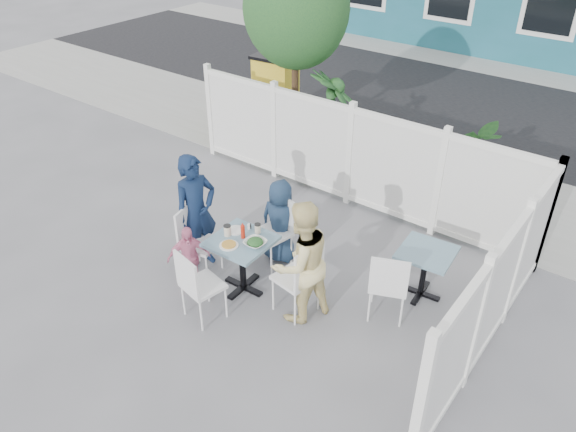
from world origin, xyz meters
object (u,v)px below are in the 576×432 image
Objects in this scene: main_table at (242,251)px; man at (196,213)px; utility_cabinet at (276,94)px; toddler at (189,258)px; spare_table at (426,261)px; chair_left at (195,236)px; chair_right at (301,274)px; chair_near at (196,282)px; chair_back at (277,225)px; boy at (281,221)px; woman at (301,263)px.

main_table is 0.84m from man.
utility_cabinet is 5.08m from toddler.
toddler is at bearing -145.92° from spare_table.
chair_left is 1.57m from chair_right.
chair_left is 1.01× the size of chair_near.
chair_back reaches higher than spare_table.
boy is at bearing -87.15° from chair_back.
woman is at bearing -129.75° from spare_table.
woman is at bearing 52.52° from chair_near.
boy is (0.69, 0.90, 0.03)m from chair_left.
man is at bearing 68.18° from toddler.
woman is at bearing -35.80° from toddler.
main_table is 0.74m from chair_near.
utility_cabinet is at bearing -167.76° from chair_left.
boy reaches higher than chair_near.
spare_table is at bearing 33.88° from main_table.
utility_cabinet is at bearing 50.30° from chair_right.
man is (-1.66, -0.01, 0.21)m from chair_right.
main_table is 0.78× the size of chair_left.
chair_right is (0.86, 0.07, 0.01)m from main_table.
chair_back is 0.62× the size of woman.
boy reaches higher than chair_left.
woman is 1.30× the size of boy.
woman is at bearing -77.95° from man.
man is 1.04× the size of woman.
chair_back is 1.23m from toddler.
man reaches higher than main_table.
chair_left is at bearing 61.77° from chair_back.
chair_right reaches higher than main_table.
chair_left is at bearing 67.63° from toddler.
man reaches higher than utility_cabinet.
spare_table is at bearing -18.55° from toddler.
chair_back is at bearing 127.35° from chair_left.
chair_left reaches higher than main_table.
chair_right is 1.48m from toddler.
woman reaches higher than toddler.
chair_left reaches higher than toddler.
chair_right is 1.21m from chair_near.
toddler is (-0.52, -1.11, -0.10)m from chair_back.
chair_near reaches higher than toddler.
woman is (1.57, 0.14, 0.21)m from chair_left.
spare_table is 0.72× the size of chair_back.
chair_near is 1.05× the size of toddler.
utility_cabinet is 1.40× the size of chair_right.
man is (-2.67, -1.19, 0.28)m from spare_table.
woman reaches higher than chair_near.
man is at bearing -70.80° from woman.
chair_back is at bearing -57.22° from utility_cabinet.
boy is at bearing -166.61° from spare_table.
utility_cabinet is 1.49× the size of chair_near.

